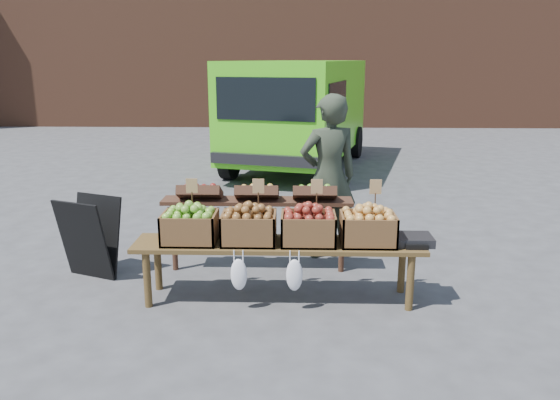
# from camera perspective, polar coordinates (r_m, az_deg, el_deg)

# --- Properties ---
(ground) EXTENTS (80.00, 80.00, 0.00)m
(ground) POSITION_cam_1_polar(r_m,az_deg,el_deg) (5.86, -10.66, -8.10)
(ground) COLOR #464648
(delivery_van) EXTENTS (3.42, 5.31, 2.19)m
(delivery_van) POSITION_cam_1_polar(r_m,az_deg,el_deg) (11.47, 2.01, 8.85)
(delivery_van) COLOR #4CD219
(delivery_van) RESTS_ON ground
(vendor) EXTENTS (0.79, 0.63, 1.87)m
(vendor) POSITION_cam_1_polar(r_m,az_deg,el_deg) (6.19, 5.09, 2.40)
(vendor) COLOR #2D3628
(vendor) RESTS_ON ground
(chalkboard_sign) EXTENTS (0.65, 0.50, 0.86)m
(chalkboard_sign) POSITION_cam_1_polar(r_m,az_deg,el_deg) (6.01, -19.23, -3.70)
(chalkboard_sign) COLOR black
(chalkboard_sign) RESTS_ON ground
(back_table) EXTENTS (2.10, 0.44, 1.04)m
(back_table) POSITION_cam_1_polar(r_m,az_deg,el_deg) (5.81, -2.37, -2.59)
(back_table) COLOR #3D2418
(back_table) RESTS_ON ground
(display_bench) EXTENTS (2.70, 0.56, 0.57)m
(display_bench) POSITION_cam_1_polar(r_m,az_deg,el_deg) (5.20, -0.15, -7.43)
(display_bench) COLOR #4F3A1B
(display_bench) RESTS_ON ground
(crate_golden_apples) EXTENTS (0.50, 0.40, 0.28)m
(crate_golden_apples) POSITION_cam_1_polar(r_m,az_deg,el_deg) (5.15, -9.39, -2.84)
(crate_golden_apples) COLOR #588C2D
(crate_golden_apples) RESTS_ON display_bench
(crate_russet_pears) EXTENTS (0.50, 0.40, 0.28)m
(crate_russet_pears) POSITION_cam_1_polar(r_m,az_deg,el_deg) (5.07, -3.27, -2.93)
(crate_russet_pears) COLOR brown
(crate_russet_pears) RESTS_ON display_bench
(crate_red_apples) EXTENTS (0.50, 0.40, 0.28)m
(crate_red_apples) POSITION_cam_1_polar(r_m,az_deg,el_deg) (5.06, 2.96, -2.98)
(crate_red_apples) COLOR maroon
(crate_red_apples) RESTS_ON display_bench
(crate_green_apples) EXTENTS (0.50, 0.40, 0.28)m
(crate_green_apples) POSITION_cam_1_polar(r_m,az_deg,el_deg) (5.10, 9.16, -3.00)
(crate_green_apples) COLOR gold
(crate_green_apples) RESTS_ON display_bench
(weighing_scale) EXTENTS (0.34, 0.30, 0.08)m
(weighing_scale) POSITION_cam_1_polar(r_m,az_deg,el_deg) (5.20, 13.77, -4.04)
(weighing_scale) COLOR black
(weighing_scale) RESTS_ON display_bench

